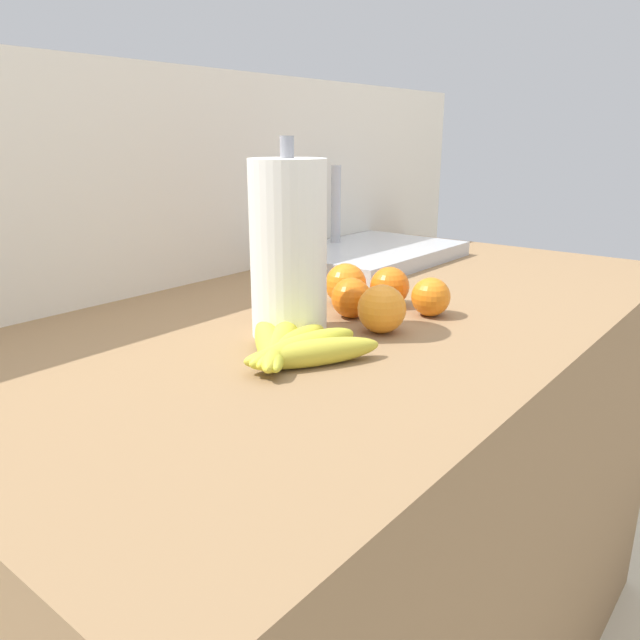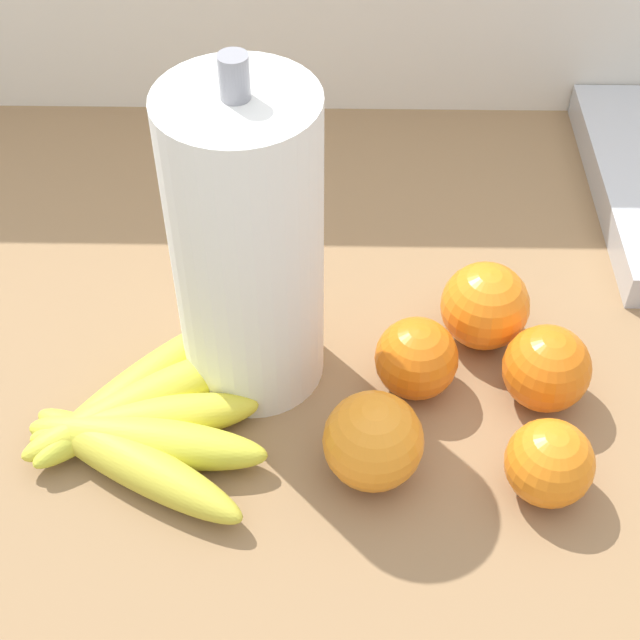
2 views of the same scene
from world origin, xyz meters
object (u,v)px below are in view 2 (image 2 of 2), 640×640
Objects in this scene: banana_bunch at (146,421)px; paper_towel_roll at (247,249)px; orange_back_left at (416,359)px; orange_center at (546,463)px; orange_back_right at (546,369)px; orange_right at (485,306)px; orange_far_right at (373,441)px.

banana_bunch is 0.16m from paper_towel_roll.
orange_back_left is 1.02× the size of orange_center.
orange_back_left is at bearing 174.31° from orange_back_right.
orange_far_right is (-0.10, -0.14, 0.00)m from orange_right.
paper_towel_roll reaches higher than orange_back_left.
orange_back_right is 0.16m from orange_far_right.
orange_back_right is at bearing 28.23° from orange_far_right.
orange_back_left is at bearing 66.58° from orange_far_right.
orange_back_right is at bearing -5.69° from orange_back_left.
orange_back_left is (0.21, 0.05, 0.01)m from banana_bunch.
paper_towel_roll reaches higher than orange_right.
orange_back_right is 0.94× the size of orange_right.
orange_back_left reaches higher than orange_center.
orange_back_left is 0.90× the size of orange_right.
orange_back_left is 0.89× the size of orange_far_right.
orange_back_left reaches higher than banana_bunch.
orange_center is at bearing -48.02° from orange_back_left.
paper_towel_roll is (0.08, 0.07, 0.11)m from banana_bunch.
orange_far_right is at bearing -113.42° from orange_back_left.
orange_right is 0.26× the size of paper_towel_roll.
orange_far_right is at bearing -151.77° from orange_back_right.
orange_back_right is at bearing -57.71° from orange_right.
banana_bunch is 0.22m from orange_back_left.
orange_right is 0.17m from orange_far_right.
paper_towel_roll is (-0.19, -0.04, 0.09)m from orange_right.
orange_back_right reaches higher than orange_back_left.
banana_bunch is at bearing -165.64° from orange_back_left.
orange_far_right is (-0.12, 0.01, 0.00)m from orange_center.
orange_back_right is at bearing -7.50° from paper_towel_roll.
orange_center is at bearing -6.47° from orange_far_right.
orange_right reaches higher than banana_bunch.
orange_back_left is at bearing 14.36° from banana_bunch.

